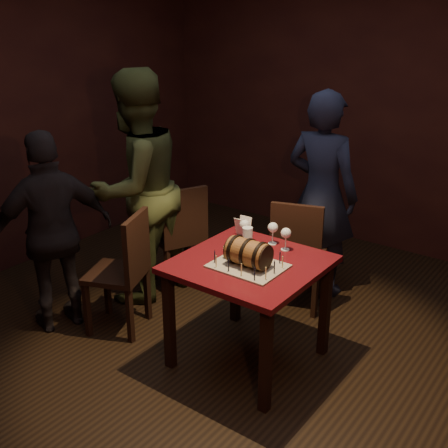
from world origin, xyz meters
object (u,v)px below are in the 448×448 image
at_px(chair_left_front, 125,266).
at_px(wine_glass_right, 286,234).
at_px(chair_back, 298,250).
at_px(person_left_rear, 136,189).
at_px(chair_left_rear, 181,232).
at_px(barrel_cake, 248,253).
at_px(person_left_front, 54,233).
at_px(pub_table, 249,277).
at_px(person_back, 321,194).
at_px(wine_glass_mid, 273,228).
at_px(wine_glass_left, 244,226).
at_px(pint_of_ale, 247,238).

bearing_deg(chair_left_front, wine_glass_right, 25.86).
xyz_separation_m(chair_back, person_left_rear, (-1.19, -0.55, 0.42)).
height_order(chair_left_rear, person_left_rear, person_left_rear).
bearing_deg(barrel_cake, person_left_rear, 165.96).
bearing_deg(person_left_front, person_left_rear, -169.22).
height_order(wine_glass_right, chair_left_rear, chair_left_rear).
height_order(pub_table, barrel_cake, barrel_cake).
bearing_deg(pub_table, barrel_cake, -63.07).
bearing_deg(person_back, chair_back, 95.14).
bearing_deg(chair_back, wine_glass_right, -70.50).
distance_m(wine_glass_mid, person_back, 0.90).
height_order(pub_table, wine_glass_mid, wine_glass_mid).
relative_size(chair_back, person_left_rear, 0.49).
bearing_deg(chair_back, person_back, 94.88).
bearing_deg(chair_left_rear, wine_glass_mid, -11.54).
bearing_deg(chair_back, person_left_front, -136.25).
height_order(wine_glass_left, person_left_front, person_left_front).
distance_m(wine_glass_left, wine_glass_mid, 0.20).
bearing_deg(pint_of_ale, person_left_front, -153.44).
relative_size(wine_glass_mid, person_left_front, 0.11).
bearing_deg(wine_glass_left, person_left_front, -148.78).
xyz_separation_m(wine_glass_left, person_left_rear, (-1.06, -0.00, 0.07)).
distance_m(wine_glass_right, person_left_rear, 1.37).
bearing_deg(person_back, pint_of_ale, 89.53).
relative_size(wine_glass_mid, chair_left_front, 0.17).
relative_size(wine_glass_right, person_left_rear, 0.09).
relative_size(chair_left_front, person_left_front, 0.61).
height_order(chair_left_front, person_back, person_back).
bearing_deg(chair_back, wine_glass_left, -103.72).
relative_size(barrel_cake, chair_left_front, 0.35).
relative_size(barrel_cake, wine_glass_left, 2.03).
distance_m(wine_glass_left, pint_of_ale, 0.13).
relative_size(barrel_cake, person_left_front, 0.22).
distance_m(pub_table, chair_left_front, 0.99).
distance_m(barrel_cake, wine_glass_right, 0.38).
bearing_deg(pint_of_ale, wine_glass_left, 134.74).
bearing_deg(pint_of_ale, pub_table, -51.67).
relative_size(chair_left_front, person_back, 0.54).
xyz_separation_m(barrel_cake, chair_back, (-0.13, 0.88, -0.33)).
bearing_deg(wine_glass_mid, wine_glass_right, -15.52).
distance_m(barrel_cake, person_left_front, 1.51).
xyz_separation_m(chair_left_rear, chair_left_front, (0.11, -0.75, 0.00)).
xyz_separation_m(wine_glass_left, chair_left_rear, (-0.85, 0.28, -0.35)).
height_order(pint_of_ale, chair_left_front, chair_left_front).
height_order(person_left_rear, person_left_front, person_left_rear).
height_order(barrel_cake, chair_back, barrel_cake).
bearing_deg(wine_glass_mid, wine_glass_left, -158.76).
relative_size(chair_back, chair_left_rear, 1.00).
bearing_deg(chair_back, pint_of_ale, -94.49).
distance_m(wine_glass_mid, person_left_rear, 1.25).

